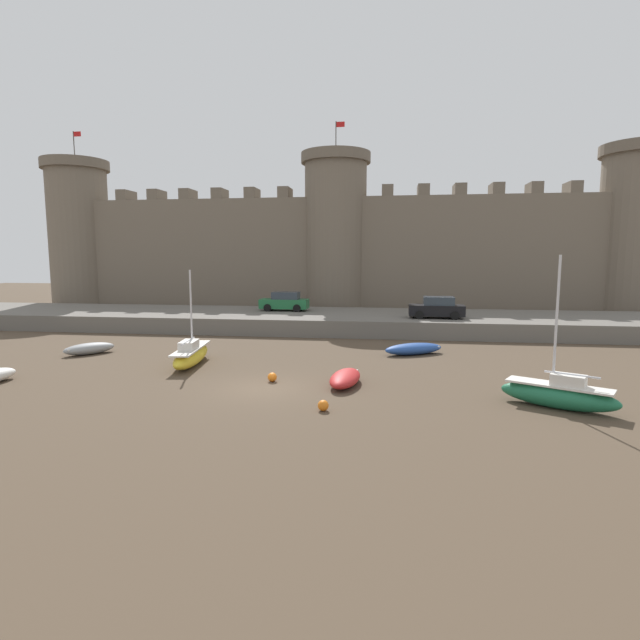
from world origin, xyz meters
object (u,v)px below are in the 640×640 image
object	(u,v)px
sailboat_near_channel_right	(559,394)
mooring_buoy_off_centre	(272,377)
rowboat_midflat_left	(89,348)
car_quay_east	(437,308)
rowboat_foreground_left	(414,349)
car_quay_west	(285,302)
mooring_buoy_mid_mud	(323,406)
rowboat_foreground_right	(345,378)
sailboat_foreground_centre	(191,355)

from	to	relation	value
sailboat_near_channel_right	mooring_buoy_off_centre	bearing A→B (deg)	168.18
rowboat_midflat_left	car_quay_east	xyz separation A→B (m)	(21.55, 10.80, 1.67)
rowboat_foreground_left	car_quay_west	xyz separation A→B (m)	(-10.42, 11.66, 1.67)
mooring_buoy_off_centre	car_quay_west	world-z (taller)	car_quay_west
sailboat_near_channel_right	mooring_buoy_mid_mud	distance (m)	9.20
car_quay_east	rowboat_foreground_right	bearing A→B (deg)	-109.07
mooring_buoy_mid_mud	car_quay_west	xyz separation A→B (m)	(-6.47, 23.43, 1.82)
sailboat_foreground_centre	car_quay_east	distance (m)	19.21
sailboat_foreground_centre	mooring_buoy_mid_mud	xyz separation A→B (m)	(8.23, -7.10, -0.36)
sailboat_near_channel_right	car_quay_west	distance (m)	26.81
rowboat_midflat_left	mooring_buoy_off_centre	size ratio (longest dim) A/B	6.83
rowboat_foreground_right	car_quay_west	bearing A→B (deg)	109.67
sailboat_foreground_centre	car_quay_west	distance (m)	16.49
mooring_buoy_mid_mud	car_quay_east	bearing A→B (deg)	73.21
mooring_buoy_off_centre	car_quay_east	size ratio (longest dim) A/B	0.11
rowboat_foreground_right	car_quay_east	xyz separation A→B (m)	(5.52, 15.96, 1.68)
sailboat_foreground_centre	sailboat_near_channel_right	world-z (taller)	sailboat_near_channel_right
sailboat_near_channel_right	car_quay_east	xyz separation A→B (m)	(-3.04, 18.31, 1.46)
rowboat_foreground_right	car_quay_east	distance (m)	16.97
mooring_buoy_off_centre	mooring_buoy_mid_mud	distance (m)	5.09
rowboat_foreground_left	rowboat_midflat_left	xyz separation A→B (m)	(-19.48, -2.65, -0.00)
mooring_buoy_off_centre	sailboat_foreground_centre	bearing A→B (deg)	150.44
rowboat_foreground_right	mooring_buoy_mid_mud	world-z (taller)	rowboat_foreground_right
car_quay_east	mooring_buoy_mid_mud	bearing A→B (deg)	-106.79
rowboat_foreground_right	mooring_buoy_off_centre	size ratio (longest dim) A/B	7.69
rowboat_foreground_right	rowboat_foreground_left	size ratio (longest dim) A/B	0.86
rowboat_midflat_left	car_quay_west	world-z (taller)	car_quay_west
rowboat_foreground_right	mooring_buoy_off_centre	distance (m)	3.48
mooring_buoy_mid_mud	sailboat_foreground_centre	bearing A→B (deg)	139.21
rowboat_foreground_left	car_quay_east	distance (m)	8.58
sailboat_foreground_centre	rowboat_midflat_left	xyz separation A→B (m)	(-7.31, 2.02, -0.21)
sailboat_foreground_centre	car_quay_east	size ratio (longest dim) A/B	1.33
mooring_buoy_mid_mud	rowboat_foreground_left	bearing A→B (deg)	71.44
rowboat_foreground_right	mooring_buoy_off_centre	xyz separation A→B (m)	(-3.48, 0.17, -0.13)
sailboat_near_channel_right	car_quay_west	bearing A→B (deg)	125.42
rowboat_foreground_left	mooring_buoy_off_centre	world-z (taller)	rowboat_foreground_left
car_quay_west	rowboat_foreground_right	bearing A→B (deg)	-70.33
sailboat_near_channel_right	rowboat_midflat_left	bearing A→B (deg)	163.01
sailboat_near_channel_right	rowboat_foreground_left	bearing A→B (deg)	116.68
mooring_buoy_off_centre	mooring_buoy_mid_mud	bearing A→B (deg)	-54.11
car_quay_west	sailboat_near_channel_right	bearing A→B (deg)	-54.58
mooring_buoy_off_centre	car_quay_east	bearing A→B (deg)	60.33
rowboat_foreground_right	mooring_buoy_off_centre	bearing A→B (deg)	177.17
rowboat_midflat_left	mooring_buoy_mid_mud	distance (m)	18.01
car_quay_east	mooring_buoy_off_centre	bearing A→B (deg)	-119.67
car_quay_east	sailboat_foreground_centre	bearing A→B (deg)	-138.01
mooring_buoy_off_centre	rowboat_foreground_left	bearing A→B (deg)	47.76
sailboat_near_channel_right	car_quay_east	distance (m)	18.62
sailboat_near_channel_right	sailboat_foreground_centre	bearing A→B (deg)	162.37
rowboat_midflat_left	mooring_buoy_off_centre	distance (m)	13.51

